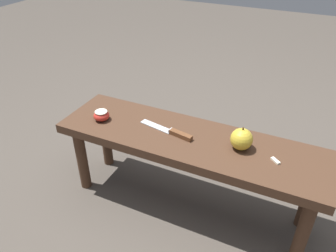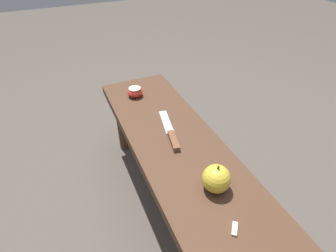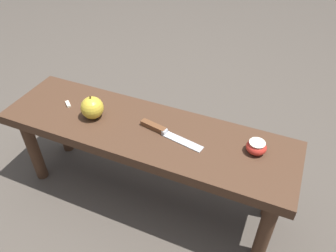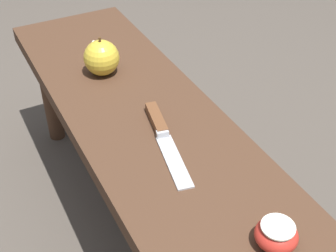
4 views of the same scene
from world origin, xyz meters
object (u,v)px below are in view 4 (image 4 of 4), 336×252
Objects in this scene: apple_cut at (276,235)px; wooden_bench at (146,137)px; knife at (161,131)px; apple_whole at (102,58)px.

wooden_bench is at bearing 5.46° from apple_cut.
knife is 0.28m from apple_whole.
knife is (-0.07, -0.00, 0.07)m from wooden_bench.
apple_cut is (-0.34, -0.03, 0.01)m from knife.
apple_cut reaches higher than knife.
apple_whole is 1.40× the size of apple_cut.
wooden_bench is 0.10m from knife.
knife is at bearing -176.65° from wooden_bench.
apple_whole reaches higher than wooden_bench.
apple_whole is (0.28, 0.02, 0.04)m from knife.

